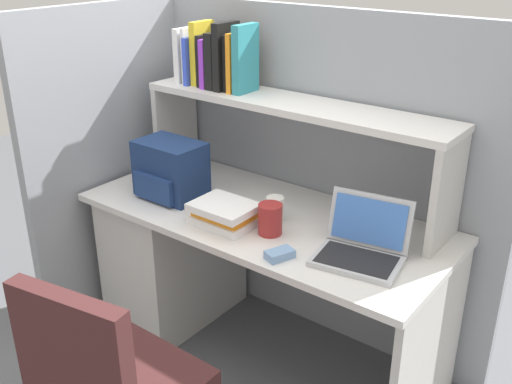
% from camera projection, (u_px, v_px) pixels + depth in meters
% --- Properties ---
extents(ground_plane, '(8.00, 8.00, 0.00)m').
position_uv_depth(ground_plane, '(262.00, 353.00, 2.80)').
color(ground_plane, '#595B60').
extents(desk, '(1.60, 0.70, 0.73)m').
position_uv_depth(desk, '(199.00, 253.00, 2.85)').
color(desk, silver).
rests_on(desk, ground_plane).
extents(cubicle_partition_rear, '(1.84, 0.05, 1.55)m').
position_uv_depth(cubicle_partition_rear, '(312.00, 178.00, 2.77)').
color(cubicle_partition_rear, gray).
rests_on(cubicle_partition_rear, ground_plane).
extents(cubicle_partition_left, '(0.05, 1.06, 1.55)m').
position_uv_depth(cubicle_partition_left, '(120.00, 164.00, 2.93)').
color(cubicle_partition_left, gray).
rests_on(cubicle_partition_left, ground_plane).
extents(overhead_hutch, '(1.44, 0.28, 0.45)m').
position_uv_depth(overhead_hutch, '(292.00, 123.00, 2.51)').
color(overhead_hutch, beige).
rests_on(overhead_hutch, desk).
extents(reference_books_on_shelf, '(0.39, 0.18, 0.29)m').
position_uv_depth(reference_books_on_shelf, '(217.00, 58.00, 2.65)').
color(reference_books_on_shelf, white).
rests_on(reference_books_on_shelf, overhead_hutch).
extents(laptop, '(0.35, 0.31, 0.22)m').
position_uv_depth(laptop, '(362.00, 246.00, 2.15)').
color(laptop, '#B7BABF').
rests_on(laptop, desk).
extents(backpack, '(0.30, 0.22, 0.25)m').
position_uv_depth(backpack, '(170.00, 170.00, 2.64)').
color(backpack, navy).
rests_on(backpack, desk).
extents(computer_mouse, '(0.09, 0.12, 0.03)m').
position_uv_depth(computer_mouse, '(280.00, 254.00, 2.16)').
color(computer_mouse, '#7299C6').
rests_on(computer_mouse, desk).
extents(paper_cup, '(0.08, 0.08, 0.10)m').
position_uv_depth(paper_cup, '(275.00, 209.00, 2.44)').
color(paper_cup, white).
rests_on(paper_cup, desk).
extents(snack_canister, '(0.10, 0.10, 0.13)m').
position_uv_depth(snack_canister, '(270.00, 219.00, 2.32)').
color(snack_canister, maroon).
rests_on(snack_canister, desk).
extents(desk_book_stack, '(0.26, 0.20, 0.10)m').
position_uv_depth(desk_book_stack, '(223.00, 214.00, 2.39)').
color(desk_book_stack, white).
rests_on(desk_book_stack, desk).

